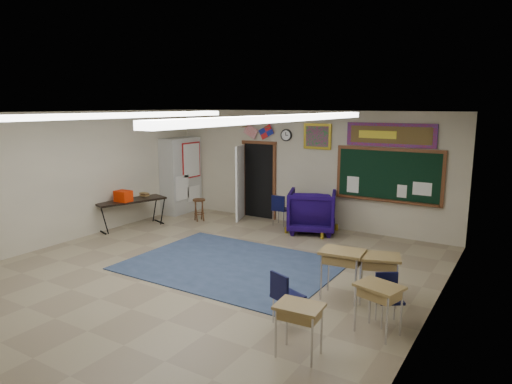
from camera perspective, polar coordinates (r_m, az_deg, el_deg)
The scene contains 24 objects.
floor at distance 8.72m, azimuth -7.24°, elevation -10.38°, with size 9.00×9.00×0.00m, color gray.
back_wall at distance 12.07m, azimuth 6.13°, elevation 2.96°, with size 8.00×0.04×3.00m, color beige.
left_wall at distance 11.23m, azimuth -23.53°, elevation 1.53°, with size 0.04×9.00×3.00m, color beige.
right_wall at distance 6.60m, azimuth 20.66°, elevation -4.29°, with size 0.04×9.00×3.00m, color beige.
ceiling at distance 8.13m, azimuth -7.74°, elevation 9.74°, with size 8.00×9.00×0.04m, color #BBBAB6.
area_rug at distance 9.20m, azimuth -3.09°, elevation -9.08°, with size 4.00×3.00×0.02m, color #374769.
fluorescent_strips at distance 8.13m, azimuth -7.73°, elevation 9.32°, with size 3.86×6.00×0.10m, color white, non-canonical shape.
doorway at distance 12.72m, azimuth -0.31°, elevation 1.42°, with size 1.10×0.89×2.16m.
chalkboard at distance 11.27m, azimuth 16.17°, elevation 1.85°, with size 2.55×0.14×1.30m.
bulletin_board at distance 11.17m, azimuth 16.44°, elevation 6.85°, with size 2.10×0.05×0.55m.
framed_art_print at distance 11.80m, azimuth 7.68°, elevation 6.90°, with size 0.75×0.05×0.65m.
wall_clock at distance 12.20m, azimuth 3.80°, elevation 7.10°, with size 0.32×0.05×0.32m.
wall_flags at distance 12.59m, azimuth 0.30°, elevation 7.83°, with size 1.16×0.06×0.70m, color red, non-canonical shape.
storage_cabinet at distance 13.62m, azimuth -9.35°, elevation 2.07°, with size 0.59×1.25×2.20m.
wingback_armchair at distance 11.48m, azimuth 7.02°, elevation -2.37°, with size 1.14×1.17×1.06m, color #120539.
student_chair_reading at distance 12.06m, azimuth 3.15°, elevation -2.25°, with size 0.41×0.41×0.83m, color black, non-canonical shape.
student_chair_desk_a at distance 6.78m, azimuth 4.03°, elevation -13.05°, with size 0.40×0.40×0.80m, color black, non-canonical shape.
student_chair_desk_b at distance 7.02m, azimuth 16.31°, elevation -12.89°, with size 0.37×0.37×0.74m, color black, non-canonical shape.
student_desk_front_left at distance 7.70m, azimuth 10.65°, elevation -9.76°, with size 0.73×0.58×0.82m.
student_desk_front_right at distance 7.70m, azimuth 15.03°, elevation -10.11°, with size 0.78×0.68×0.79m.
student_desk_back_left at distance 6.01m, azimuth 5.39°, elevation -16.51°, with size 0.61×0.47×0.69m.
student_desk_back_right at distance 6.71m, azimuth 15.05°, elevation -13.66°, with size 0.70×0.59×0.72m.
folding_table at distance 12.25m, azimuth -15.37°, elevation -2.47°, with size 1.13×1.88×1.01m.
wooden_stool at distance 12.62m, azimuth -7.12°, elevation -2.20°, with size 0.34×0.34×0.60m.
Camera 1 is at (5.16, -6.29, 3.15)m, focal length 32.00 mm.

